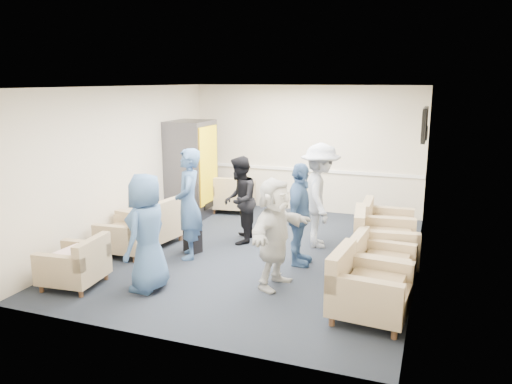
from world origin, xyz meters
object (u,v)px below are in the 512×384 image
(armchair_left_mid, at_px, (129,236))
(armchair_right_midfar, at_px, (381,243))
(armchair_right_midnear, at_px, (378,267))
(person_mid_left, at_px, (189,204))
(armchair_left_near, at_px, (77,266))
(armchair_right_far, at_px, (384,228))
(vending_machine, at_px, (191,169))
(person_back_right, at_px, (320,196))
(armchair_corner, at_px, (232,196))
(person_front_left, at_px, (147,233))
(person_front_right, at_px, (275,233))
(armchair_left_far, at_px, (154,224))
(armchair_right_near, at_px, (365,290))
(person_mid_right, at_px, (299,215))
(person_back_left, at_px, (240,200))

(armchair_left_mid, height_order, armchair_right_midfar, armchair_right_midfar)
(armchair_right_midnear, distance_m, person_mid_left, 3.07)
(armchair_left_near, height_order, armchair_left_mid, armchair_left_mid)
(person_mid_left, bearing_deg, armchair_right_far, 95.45)
(vending_machine, height_order, person_back_right, vending_machine)
(armchair_corner, distance_m, person_front_left, 4.25)
(person_front_left, relative_size, person_front_right, 1.05)
(armchair_right_far, bearing_deg, armchair_left_near, 127.78)
(armchair_left_near, relative_size, armchair_left_far, 0.82)
(person_front_left, bearing_deg, armchair_right_near, 93.38)
(armchair_right_far, height_order, person_front_right, person_front_right)
(person_mid_right, bearing_deg, armchair_right_midnear, -116.67)
(armchair_left_mid, bearing_deg, person_mid_right, 96.57)
(armchair_left_far, bearing_deg, person_back_right, 116.52)
(armchair_corner, bearing_deg, armchair_right_midfar, 138.34)
(armchair_right_midfar, bearing_deg, armchair_right_far, -3.92)
(person_back_left, bearing_deg, person_mid_right, 48.00)
(armchair_left_mid, xyz_separation_m, armchair_right_far, (3.87, 1.82, 0.03))
(person_back_right, bearing_deg, armchair_right_far, -88.83)
(armchair_right_midnear, xyz_separation_m, person_front_right, (-1.36, -0.39, 0.45))
(armchair_right_midfar, bearing_deg, vending_machine, 60.45)
(armchair_right_midnear, height_order, person_mid_right, person_mid_right)
(vending_machine, bearing_deg, person_back_right, -19.22)
(armchair_left_far, xyz_separation_m, armchair_right_near, (3.86, -1.58, 0.01))
(armchair_left_mid, relative_size, armchair_right_midnear, 0.96)
(armchair_right_far, bearing_deg, person_back_right, 105.81)
(armchair_corner, distance_m, vending_machine, 1.10)
(armchair_right_midnear, relative_size, person_front_left, 0.53)
(armchair_corner, bearing_deg, armchair_left_mid, 72.12)
(person_mid_right, bearing_deg, person_back_left, 57.58)
(armchair_right_far, xyz_separation_m, person_front_right, (-1.24, -2.24, 0.43))
(armchair_right_midfar, bearing_deg, person_front_left, 117.01)
(armchair_right_near, distance_m, person_mid_right, 1.96)
(armchair_left_mid, distance_m, person_mid_left, 1.16)
(armchair_left_mid, bearing_deg, vending_machine, 179.32)
(vending_machine, bearing_deg, armchair_left_mid, -86.81)
(armchair_right_midfar, xyz_separation_m, person_mid_right, (-1.20, -0.32, 0.42))
(armchair_left_mid, xyz_separation_m, person_back_right, (2.82, 1.48, 0.58))
(armchair_right_midnear, bearing_deg, armchair_right_near, -178.71)
(vending_machine, relative_size, person_mid_right, 1.25)
(person_mid_right, distance_m, person_front_right, 0.93)
(armchair_right_midfar, xyz_separation_m, armchair_right_far, (-0.05, 0.99, -0.04))
(armchair_left_mid, relative_size, person_mid_left, 0.47)
(person_mid_right, height_order, person_front_right, person_mid_right)
(vending_machine, height_order, person_back_left, vending_machine)
(armchair_right_near, bearing_deg, person_back_right, 29.91)
(person_back_right, bearing_deg, armchair_right_midfar, -137.31)
(armchair_right_midnear, bearing_deg, armchair_right_midfar, 8.14)
(armchair_right_near, xyz_separation_m, armchair_right_midnear, (0.04, 0.92, -0.03))
(armchair_right_near, bearing_deg, vending_machine, 54.79)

